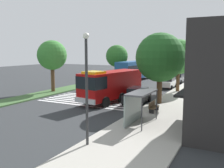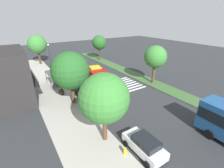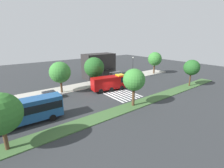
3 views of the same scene
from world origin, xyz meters
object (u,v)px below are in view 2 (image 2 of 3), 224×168
(fire_truck, at_px, (100,81))
(bench_near_shelter, at_px, (61,91))
(sidewalk_tree_center, at_px, (37,44))
(median_tree_west, at_px, (155,57))
(sidewalk_tree_west, at_px, (70,71))
(parked_car_mid, at_px, (144,145))
(bus_stop_shelter, at_px, (54,76))
(parked_car_east, at_px, (86,92))
(median_tree_center, at_px, (99,43))
(fire_hydrant, at_px, (125,151))
(sidewalk_tree_far_west, at_px, (104,98))
(street_lamp, at_px, (50,58))

(fire_truck, bearing_deg, bench_near_shelter, 76.00)
(sidewalk_tree_center, relative_size, median_tree_west, 1.06)
(fire_truck, bearing_deg, sidewalk_tree_center, 22.47)
(fire_truck, xyz_separation_m, bench_near_shelter, (2.53, 5.77, -1.38))
(fire_truck, xyz_separation_m, sidewalk_tree_west, (-1.27, 5.18, 2.96))
(parked_car_mid, bearing_deg, sidewalk_tree_west, 10.21)
(bus_stop_shelter, bearing_deg, parked_car_mid, -171.95)
(bus_stop_shelter, relative_size, bench_near_shelter, 2.19)
(parked_car_east, bearing_deg, parked_car_mid, 177.54)
(parked_car_mid, relative_size, sidewalk_tree_center, 0.58)
(sidewalk_tree_center, bearing_deg, median_tree_west, -148.93)
(parked_car_east, height_order, median_tree_center, median_tree_center)
(parked_car_mid, relative_size, median_tree_west, 0.62)
(bench_near_shelter, distance_m, fire_hydrant, 15.28)
(bench_near_shelter, distance_m, median_tree_center, 22.59)
(parked_car_east, bearing_deg, bus_stop_shelter, 19.00)
(fire_truck, bearing_deg, median_tree_center, -18.92)
(bench_near_shelter, bearing_deg, parked_car_east, -138.59)
(fire_truck, distance_m, median_tree_west, 10.62)
(fire_truck, xyz_separation_m, sidewalk_tree_far_west, (-10.06, 5.18, 2.84))
(sidewalk_tree_far_west, bearing_deg, sidewalk_tree_center, -0.00)
(sidewalk_tree_west, relative_size, fire_hydrant, 10.51)
(bench_near_shelter, distance_m, street_lamp, 10.11)
(sidewalk_tree_west, bearing_deg, median_tree_center, -37.82)
(parked_car_east, xyz_separation_m, fire_hydrant, (-12.07, 1.70, -0.39))
(fire_hydrant, bearing_deg, parked_car_east, -8.03)
(median_tree_west, bearing_deg, fire_hydrant, 125.64)
(parked_car_east, bearing_deg, fire_truck, -80.35)
(fire_truck, height_order, sidewalk_tree_west, sidewalk_tree_west)
(sidewalk_tree_center, bearing_deg, street_lamp, -177.88)
(median_tree_west, bearing_deg, sidewalk_tree_west, 86.35)
(sidewalk_tree_far_west, bearing_deg, median_tree_center, -28.13)
(parked_car_east, xyz_separation_m, sidewalk_tree_west, (-0.63, 2.20, 4.05))
(bus_stop_shelter, xyz_separation_m, median_tree_west, (-8.77, -15.72, 3.11))
(fire_truck, relative_size, sidewalk_tree_far_west, 1.29)
(fire_hydrant, bearing_deg, street_lamp, 0.23)
(bench_near_shelter, xyz_separation_m, sidewalk_tree_center, (20.30, -0.59, 4.54))
(street_lamp, relative_size, sidewalk_tree_west, 0.88)
(fire_truck, height_order, fire_hydrant, fire_truck)
(fire_truck, xyz_separation_m, parked_car_east, (-0.64, 2.97, -1.09))
(median_tree_center, relative_size, fire_hydrant, 9.64)
(bus_stop_shelter, bearing_deg, fire_hydrant, -176.68)
(street_lamp, bearing_deg, sidewalk_tree_far_west, 178.96)
(fire_truck, bearing_deg, sidewalk_tree_far_west, 162.49)
(parked_car_east, relative_size, sidewalk_tree_west, 0.62)
(fire_truck, relative_size, parked_car_east, 2.00)
(bus_stop_shelter, distance_m, sidewalk_tree_west, 8.40)
(bus_stop_shelter, distance_m, street_lamp, 5.94)
(parked_car_mid, distance_m, median_tree_center, 34.33)
(parked_car_east, bearing_deg, sidewalk_tree_far_west, 164.40)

